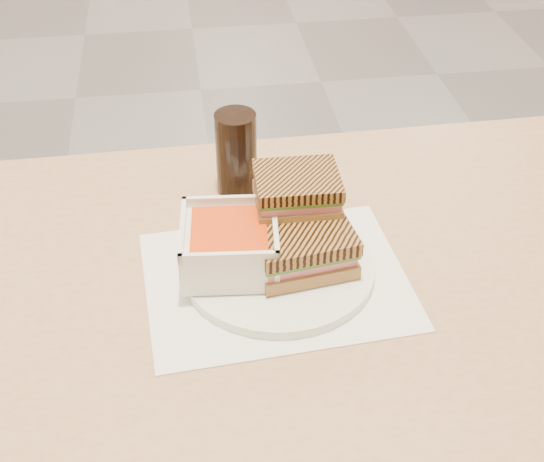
{
  "coord_description": "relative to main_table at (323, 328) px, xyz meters",
  "views": [
    {
      "loc": [
        -0.1,
        -2.75,
        1.42
      ],
      "look_at": [
        0.01,
        -2.0,
        0.82
      ],
      "focal_mm": 49.09,
      "sensor_mm": 36.0,
      "label": 1
    }
  ],
  "objects": [
    {
      "name": "soup_bowl",
      "position": [
        -0.13,
        0.01,
        0.16
      ],
      "size": [
        0.14,
        0.14,
        0.07
      ],
      "color": "white",
      "rests_on": "plate"
    },
    {
      "name": "tray_liner",
      "position": [
        -0.07,
        -0.01,
        0.11
      ],
      "size": [
        0.36,
        0.29,
        0.0
      ],
      "color": "white",
      "rests_on": "main_table"
    },
    {
      "name": "panini_upper",
      "position": [
        -0.03,
        0.06,
        0.21
      ],
      "size": [
        0.11,
        0.1,
        0.05
      ],
      "color": "#A67445",
      "rests_on": "panini_lower"
    },
    {
      "name": "cola_glass",
      "position": [
        -0.1,
        0.2,
        0.18
      ],
      "size": [
        0.06,
        0.06,
        0.13
      ],
      "color": "black",
      "rests_on": "main_table"
    },
    {
      "name": "panini_lower",
      "position": [
        -0.04,
        -0.0,
        0.16
      ],
      "size": [
        0.14,
        0.12,
        0.06
      ],
      "color": "#A67445",
      "rests_on": "plate"
    },
    {
      "name": "main_table",
      "position": [
        0.0,
        0.0,
        0.0
      ],
      "size": [
        1.21,
        0.72,
        0.75
      ],
      "color": "tan",
      "rests_on": "ground"
    },
    {
      "name": "plate",
      "position": [
        -0.07,
        0.0,
        0.12
      ],
      "size": [
        0.26,
        0.26,
        0.01
      ],
      "color": "white",
      "rests_on": "tray_liner"
    }
  ]
}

